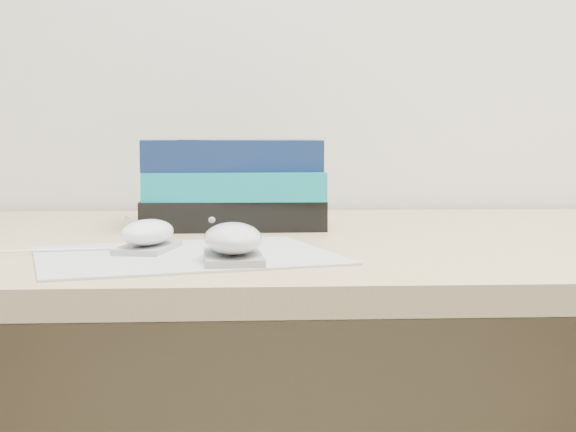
{
  "coord_description": "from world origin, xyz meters",
  "views": [
    {
      "loc": [
        -0.1,
        0.48,
        0.86
      ],
      "look_at": [
        -0.05,
        1.43,
        0.77
      ],
      "focal_mm": 50.0,
      "sensor_mm": 36.0,
      "label": 1
    }
  ],
  "objects": [
    {
      "name": "book_stack",
      "position": [
        -0.12,
        1.71,
        0.79
      ],
      "size": [
        0.27,
        0.22,
        0.13
      ],
      "color": "black",
      "rests_on": "desk"
    },
    {
      "name": "mouse_front",
      "position": [
        -0.11,
        1.32,
        0.75
      ],
      "size": [
        0.07,
        0.11,
        0.05
      ],
      "color": "gray",
      "rests_on": "mousepad"
    },
    {
      "name": "usb_cable",
      "position": [
        -0.37,
        1.4,
        0.73
      ],
      "size": [
        0.23,
        0.04,
        0.0
      ],
      "primitive_type": "cylinder",
      "rotation": [
        0.0,
        1.57,
        0.17
      ],
      "color": "white",
      "rests_on": "mousepad"
    },
    {
      "name": "mousepad",
      "position": [
        -0.17,
        1.38,
        0.73
      ],
      "size": [
        0.38,
        0.33,
        0.0
      ],
      "primitive_type": "cube",
      "rotation": [
        0.0,
        0.0,
        0.27
      ],
      "color": "#9899A0",
      "rests_on": "desk"
    },
    {
      "name": "pouch",
      "position": [
        -0.13,
        1.67,
        0.79
      ],
      "size": [
        0.15,
        0.11,
        0.13
      ],
      "color": "black",
      "rests_on": "desk"
    },
    {
      "name": "desk",
      "position": [
        0.0,
        1.64,
        0.5
      ],
      "size": [
        1.6,
        0.8,
        0.73
      ],
      "color": "tan",
      "rests_on": "ground"
    },
    {
      "name": "mouse_rear",
      "position": [
        -0.21,
        1.41,
        0.75
      ],
      "size": [
        0.07,
        0.11,
        0.04
      ],
      "color": "#A4A5A7",
      "rests_on": "mousepad"
    }
  ]
}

